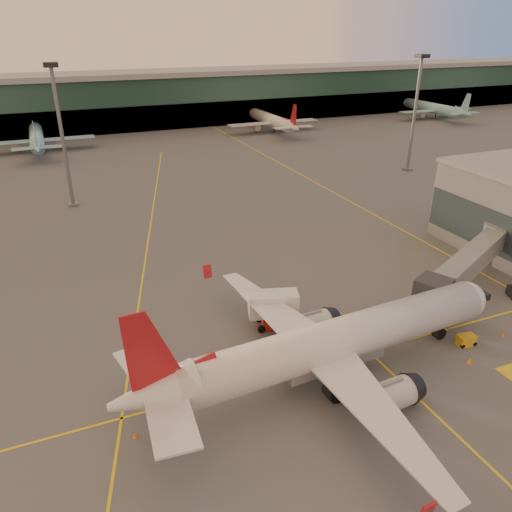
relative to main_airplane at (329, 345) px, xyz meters
name	(u,v)px	position (x,y,z in m)	size (l,w,h in m)	color
ground	(354,392)	(1.38, -2.75, -3.98)	(600.00, 600.00, 0.00)	#4C4F54
taxi_markings	(166,236)	(-5.94, 41.74, -3.97)	(100.12, 173.00, 0.01)	yellow
terminal	(115,101)	(1.38, 139.04, 4.78)	(400.00, 20.00, 17.60)	#19382D
mast_west_near	(61,127)	(-18.62, 63.25, 10.88)	(2.40, 2.40, 25.60)	slate
mast_east_near	(416,106)	(56.38, 59.25, 10.88)	(2.40, 2.40, 25.60)	slate
distant_aircraft_row	(54,149)	(-19.62, 115.25, -3.98)	(290.00, 34.00, 13.00)	#81C3D8
main_airplane	(329,345)	(0.00, 0.00, 0.00)	(40.57, 36.57, 12.24)	silver
jet_bridge	(474,259)	(26.42, 8.86, 0.21)	(24.49, 14.05, 6.00)	slate
catering_truck	(274,308)	(-0.90, 10.46, -1.53)	(6.00, 3.92, 4.30)	#A11B17
gpu_cart	(466,340)	(16.73, -0.87, -3.42)	(2.07, 1.35, 1.15)	gold
cone_nose	(502,334)	(21.68, -1.20, -3.73)	(0.41, 0.41, 0.52)	orange
cone_tail	(135,435)	(-18.61, -0.45, -3.73)	(0.40, 0.40, 0.51)	orange
cone_wing_left	(261,291)	(0.83, 18.06, -3.67)	(0.50, 0.50, 0.63)	orange
cone_fwd	(470,361)	(14.73, -3.54, -3.67)	(0.50, 0.50, 0.64)	orange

